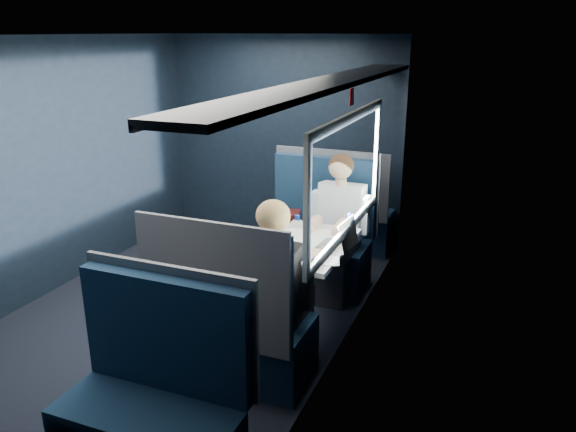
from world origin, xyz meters
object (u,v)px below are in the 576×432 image
at_px(seat_bay_near, 315,241).
at_px(seat_row_back, 154,409).
at_px(laptop, 340,241).
at_px(man, 338,220).
at_px(bottle_small, 348,227).
at_px(table, 304,252).
at_px(seat_bay_far, 233,327).
at_px(woman, 276,281).
at_px(cup, 348,230).
at_px(seat_row_front, 345,214).

relative_size(seat_bay_near, seat_row_back, 1.09).
bearing_deg(laptop, man, 108.23).
bearing_deg(seat_row_back, bottle_small, 76.84).
relative_size(table, seat_bay_near, 0.79).
bearing_deg(seat_bay_near, laptop, -60.17).
xyz_separation_m(seat_bay_far, bottle_small, (0.48, 1.11, 0.42)).
distance_m(seat_bay_far, man, 1.62).
bearing_deg(seat_row_back, woman, 77.07).
bearing_deg(laptop, seat_bay_far, -119.14).
xyz_separation_m(seat_bay_far, laptop, (0.48, 0.87, 0.39)).
bearing_deg(bottle_small, cup, 107.42).
bearing_deg(man, laptop, -71.77).
relative_size(seat_bay_near, bottle_small, 5.93).
distance_m(seat_bay_near, man, 0.43).
relative_size(man, cup, 14.55).
bearing_deg(cup, seat_bay_near, 130.05).
xyz_separation_m(table, seat_row_back, (-0.18, -1.80, -0.25)).
xyz_separation_m(bottle_small, cup, (-0.02, 0.07, -0.05)).
xyz_separation_m(woman, cup, (0.20, 1.01, 0.06)).
xyz_separation_m(table, seat_bay_far, (-0.18, -0.87, -0.25)).
bearing_deg(woman, seat_bay_far, -146.18).
height_order(table, woman, woman).
height_order(table, bottle_small, bottle_small).
distance_m(seat_row_back, bottle_small, 2.13).
xyz_separation_m(seat_row_back, man, (0.25, 2.50, 0.31)).
xyz_separation_m(man, woman, (0.00, -1.41, 0.01)).
distance_m(seat_bay_far, seat_row_back, 0.92).
height_order(seat_bay_near, seat_row_back, seat_bay_near).
relative_size(seat_row_front, man, 0.88).
relative_size(seat_bay_near, seat_row_front, 1.09).
height_order(table, seat_row_front, seat_row_front).
relative_size(table, laptop, 2.97).
bearing_deg(seat_row_front, laptop, -75.02).
bearing_deg(cup, bottle_small, -72.58).
bearing_deg(woman, cup, 78.57).
relative_size(table, seat_row_back, 0.86).
relative_size(woman, laptop, 3.92).
bearing_deg(seat_bay_far, seat_row_back, -90.00).
xyz_separation_m(laptop, bottle_small, (-0.01, 0.25, 0.03)).
bearing_deg(seat_row_back, man, 84.28).
xyz_separation_m(laptop, cup, (-0.03, 0.31, -0.02)).
distance_m(seat_row_front, seat_row_back, 3.59).
distance_m(table, laptop, 0.33).
bearing_deg(man, table, -95.52).
relative_size(table, woman, 0.76).
height_order(laptop, bottle_small, laptop).
xyz_separation_m(seat_bay_near, man, (0.27, -0.17, 0.29)).
relative_size(table, man, 0.76).
bearing_deg(woman, table, 95.45).
bearing_deg(woman, seat_bay_near, 99.71).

